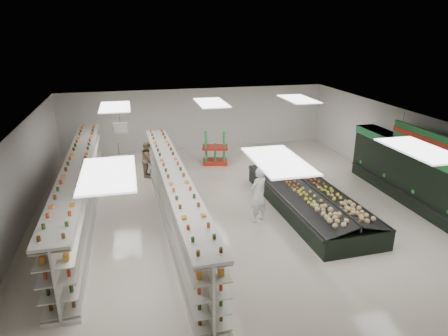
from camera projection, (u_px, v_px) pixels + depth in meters
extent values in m
plane|color=beige|center=(235.00, 209.00, 14.44)|extent=(16.00, 16.00, 0.00)
cube|color=white|center=(236.00, 123.00, 13.36)|extent=(14.00, 16.00, 0.02)
cube|color=silver|center=(197.00, 119.00, 21.23)|extent=(14.00, 0.02, 3.20)
cube|color=silver|center=(360.00, 325.00, 6.57)|extent=(14.00, 0.02, 3.20)
cube|color=silver|center=(17.00, 185.00, 12.37)|extent=(0.02, 16.00, 3.20)
cube|color=silver|center=(410.00, 154.00, 15.43)|extent=(0.02, 16.00, 3.20)
cube|color=black|center=(424.00, 180.00, 14.12)|extent=(0.80, 8.00, 2.20)
cube|color=#207838|center=(429.00, 155.00, 13.80)|extent=(0.85, 8.00, 0.30)
cube|color=black|center=(416.00, 195.00, 14.25)|extent=(0.55, 7.80, 0.15)
cube|color=beige|center=(422.00, 174.00, 14.01)|extent=(0.45, 7.70, 0.03)
cube|color=beige|center=(423.00, 166.00, 13.91)|extent=(0.45, 7.70, 0.03)
cube|color=white|center=(120.00, 163.00, 10.85)|extent=(0.50, 0.06, 0.40)
cube|color=red|center=(120.00, 163.00, 10.85)|extent=(0.52, 0.02, 0.12)
cylinder|color=black|center=(119.00, 152.00, 10.75)|extent=(0.01, 0.01, 0.50)
cube|color=white|center=(121.00, 128.00, 14.52)|extent=(0.50, 0.06, 0.40)
cube|color=red|center=(121.00, 128.00, 14.52)|extent=(0.52, 0.02, 0.12)
cylinder|color=black|center=(120.00, 120.00, 14.42)|extent=(0.01, 0.01, 0.50)
cube|color=#207838|center=(425.00, 139.00, 13.54)|extent=(0.10, 3.20, 0.60)
cube|color=red|center=(423.00, 139.00, 13.52)|extent=(0.03, 3.20, 0.18)
cylinder|color=black|center=(404.00, 119.00, 14.50)|extent=(0.01, 0.01, 0.50)
cube|color=white|center=(84.00, 214.00, 13.97)|extent=(0.89, 11.34, 0.11)
cube|color=white|center=(81.00, 190.00, 13.67)|extent=(0.10, 11.33, 1.89)
cube|color=white|center=(77.00, 163.00, 13.34)|extent=(0.89, 11.34, 0.08)
cube|color=beige|center=(77.00, 211.00, 13.88)|extent=(0.45, 11.24, 0.03)
cube|color=beige|center=(75.00, 200.00, 13.74)|extent=(0.45, 11.24, 0.03)
cube|color=beige|center=(74.00, 189.00, 13.61)|extent=(0.45, 11.24, 0.03)
cube|color=beige|center=(72.00, 178.00, 13.47)|extent=(0.45, 11.24, 0.03)
cube|color=beige|center=(71.00, 167.00, 13.33)|extent=(0.45, 11.24, 0.03)
cube|color=beige|center=(90.00, 210.00, 13.98)|extent=(0.45, 11.24, 0.03)
cube|color=beige|center=(88.00, 199.00, 13.84)|extent=(0.45, 11.24, 0.03)
cube|color=beige|center=(87.00, 188.00, 13.70)|extent=(0.45, 11.24, 0.03)
cube|color=beige|center=(86.00, 177.00, 13.56)|extent=(0.45, 11.24, 0.03)
cube|color=beige|center=(84.00, 166.00, 13.42)|extent=(0.45, 11.24, 0.03)
cube|color=white|center=(176.00, 223.00, 13.34)|extent=(1.14, 10.93, 0.11)
cube|color=white|center=(175.00, 199.00, 13.05)|extent=(0.38, 10.91, 1.82)
cube|color=white|center=(173.00, 172.00, 12.73)|extent=(1.14, 10.93, 0.07)
cube|color=beige|center=(169.00, 220.00, 13.25)|extent=(0.72, 10.83, 0.03)
cube|color=beige|center=(169.00, 210.00, 13.11)|extent=(0.72, 10.83, 0.03)
cube|color=beige|center=(168.00, 198.00, 12.98)|extent=(0.72, 10.83, 0.03)
cube|color=beige|center=(168.00, 187.00, 12.85)|extent=(0.72, 10.83, 0.03)
cube|color=beige|center=(167.00, 176.00, 12.71)|extent=(0.72, 10.83, 0.03)
cube|color=beige|center=(182.00, 219.00, 13.35)|extent=(0.72, 10.83, 0.03)
cube|color=beige|center=(181.00, 208.00, 13.22)|extent=(0.72, 10.83, 0.03)
cube|color=beige|center=(181.00, 197.00, 13.08)|extent=(0.72, 10.83, 0.03)
cube|color=beige|center=(180.00, 186.00, 12.95)|extent=(0.72, 10.83, 0.03)
cube|color=beige|center=(180.00, 174.00, 12.82)|extent=(0.72, 10.83, 0.03)
cube|color=black|center=(308.00, 201.00, 14.34)|extent=(2.46, 6.64, 0.66)
cube|color=#262626|center=(280.00, 195.00, 13.95)|extent=(0.27, 6.56, 0.06)
cube|color=#262626|center=(336.00, 189.00, 14.49)|extent=(0.27, 6.56, 0.06)
cube|color=black|center=(294.00, 191.00, 14.05)|extent=(1.42, 6.51, 0.34)
cube|color=black|center=(324.00, 188.00, 14.34)|extent=(1.42, 6.51, 0.34)
cube|color=#262626|center=(309.00, 187.00, 14.16)|extent=(0.26, 6.47, 0.23)
cube|color=red|center=(215.00, 162.00, 19.21)|extent=(1.28, 0.99, 0.19)
cube|color=#AE1A17|center=(215.00, 147.00, 18.97)|extent=(1.34, 1.05, 0.10)
imported|color=white|center=(258.00, 195.00, 13.24)|extent=(0.84, 0.75, 1.93)
imported|color=tan|center=(148.00, 159.00, 17.39)|extent=(0.60, 0.84, 1.59)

